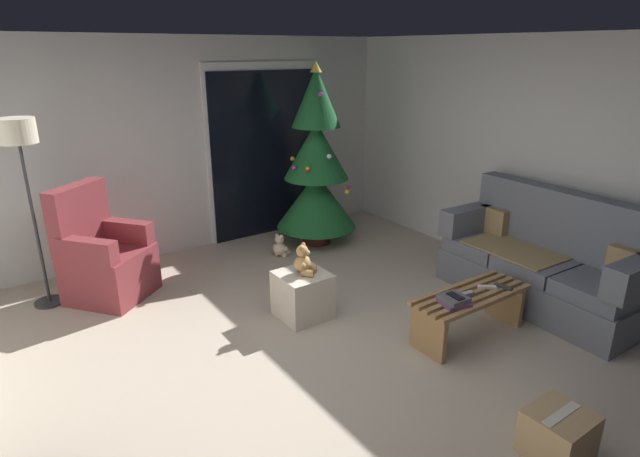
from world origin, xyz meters
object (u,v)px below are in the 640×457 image
(remote_silver, at_px, (465,294))
(floor_lamp, at_px, (20,150))
(christmas_tree, at_px, (316,168))
(teddy_bear_honey, at_px, (304,261))
(couch, at_px, (544,263))
(book_stack, at_px, (454,300))
(cell_phone, at_px, (456,296))
(remote_white, at_px, (487,287))
(ottoman, at_px, (303,295))
(remote_graphite, at_px, (503,287))
(armchair, at_px, (104,259))
(coffee_table, at_px, (470,307))
(cardboard_box_taped_mid_floor, at_px, (558,434))
(teddy_bear_cream_by_tree, at_px, (280,247))

(remote_silver, relative_size, floor_lamp, 0.09)
(christmas_tree, height_order, teddy_bear_honey, christmas_tree)
(couch, distance_m, book_stack, 1.37)
(cell_phone, xyz_separation_m, floor_lamp, (-2.59, 2.79, 1.02))
(remote_silver, height_order, remote_white, same)
(remote_silver, bearing_deg, ottoman, -134.17)
(remote_silver, distance_m, remote_graphite, 0.39)
(cell_phone, bearing_deg, armchair, 132.70)
(couch, xyz_separation_m, cell_phone, (-1.37, -0.10, 0.09))
(couch, bearing_deg, remote_white, -176.77)
(coffee_table, bearing_deg, cell_phone, -167.06)
(remote_silver, bearing_deg, christmas_tree, -179.59)
(cell_phone, distance_m, ottoman, 1.39)
(couch, xyz_separation_m, book_stack, (-1.37, -0.09, 0.05))
(christmas_tree, bearing_deg, cardboard_box_taped_mid_floor, -102.60)
(christmas_tree, distance_m, armchair, 2.63)
(cell_phone, xyz_separation_m, teddy_bear_honey, (-0.69, 1.16, 0.06))
(couch, height_order, coffee_table, couch)
(cardboard_box_taped_mid_floor, bearing_deg, floor_lamp, 119.37)
(remote_white, bearing_deg, christmas_tree, 37.17)
(couch, xyz_separation_m, teddy_bear_cream_by_tree, (-1.50, 2.44, -0.28))
(christmas_tree, distance_m, cardboard_box_taped_mid_floor, 4.02)
(remote_white, distance_m, cardboard_box_taped_mid_floor, 1.48)
(remote_graphite, distance_m, teddy_bear_cream_by_tree, 2.67)
(coffee_table, distance_m, floor_lamp, 4.15)
(coffee_table, xyz_separation_m, remote_silver, (-0.08, 0.00, 0.15))
(couch, xyz_separation_m, cardboard_box_taped_mid_floor, (-1.73, -1.25, -0.25))
(couch, height_order, cell_phone, couch)
(remote_graphite, relative_size, floor_lamp, 0.09)
(christmas_tree, xyz_separation_m, ottoman, (-1.19, -1.51, -0.76))
(couch, relative_size, armchair, 1.74)
(remote_silver, distance_m, cell_phone, 0.22)
(floor_lamp, bearing_deg, coffee_table, -43.61)
(cell_phone, relative_size, cardboard_box_taped_mid_floor, 0.39)
(book_stack, height_order, floor_lamp, floor_lamp)
(remote_white, height_order, cell_phone, cell_phone)
(book_stack, xyz_separation_m, teddy_bear_cream_by_tree, (-0.13, 2.52, -0.33))
(remote_white, relative_size, teddy_bear_cream_by_tree, 0.55)
(remote_graphite, xyz_separation_m, book_stack, (-0.58, 0.04, 0.02))
(remote_silver, distance_m, teddy_bear_honey, 1.42)
(christmas_tree, bearing_deg, teddy_bear_cream_by_tree, -166.77)
(remote_silver, bearing_deg, coffee_table, 96.56)
(couch, height_order, floor_lamp, floor_lamp)
(armchair, distance_m, teddy_bear_honey, 2.02)
(remote_white, height_order, cardboard_box_taped_mid_floor, remote_white)
(couch, xyz_separation_m, armchair, (-3.44, 2.54, 0.00))
(armchair, bearing_deg, couch, -36.39)
(couch, relative_size, christmas_tree, 0.89)
(armchair, distance_m, ottoman, 2.02)
(remote_graphite, height_order, cardboard_box_taped_mid_floor, remote_graphite)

